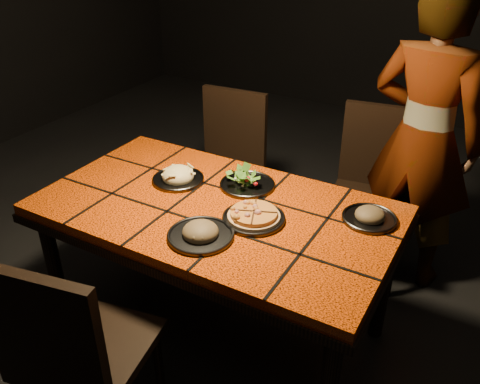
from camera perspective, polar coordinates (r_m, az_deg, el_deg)
The scene contains 11 objects.
room_shell at distance 2.01m, azimuth -3.30°, elevation 17.09°, with size 6.04×7.04×3.08m.
dining_table at distance 2.33m, azimuth -2.72°, elevation -3.18°, with size 1.62×0.92×0.75m.
chair_near at distance 1.98m, azimuth -18.32°, elevation -16.42°, with size 0.51×0.51×0.97m.
chair_far_left at distance 3.22m, azimuth -1.41°, elevation 4.02°, with size 0.46×0.46×0.95m.
chair_far_right at distance 2.98m, azimuth 14.83°, elevation 1.11°, with size 0.50×0.50×0.98m.
diner at distance 2.87m, azimuth 19.87°, elevation 5.49°, with size 0.62×0.40×1.69m, color brown.
plate_pizza at distance 2.18m, azimuth 1.56°, elevation -2.77°, with size 0.30×0.30×0.04m.
plate_pasta at distance 2.50m, azimuth -6.97°, elevation 1.70°, with size 0.25×0.25×0.08m.
plate_salad at distance 2.43m, azimuth 0.83°, elevation 1.17°, with size 0.27×0.27×0.07m.
plate_mushroom_a at distance 2.07m, azimuth -4.46°, elevation -4.54°, with size 0.28×0.28×0.09m.
plate_mushroom_b at distance 2.25m, azimuth 14.37°, elevation -2.63°, with size 0.24×0.24×0.08m.
Camera 1 is at (1.07, -1.65, 1.94)m, focal length 38.00 mm.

